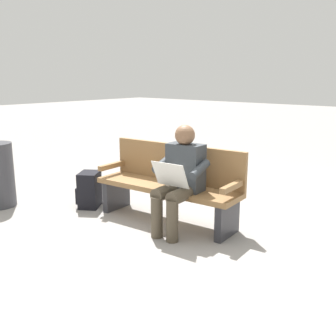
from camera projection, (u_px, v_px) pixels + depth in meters
The scene contains 4 objects.
ground_plane at pixel (167, 221), 4.72m from camera, with size 40.00×40.00×0.00m, color gray.
bench_near at pixel (170, 183), 4.67m from camera, with size 1.83×0.63×0.90m.
person_seated at pixel (180, 176), 4.28m from camera, with size 0.59×0.60×1.18m.
backpack at pixel (89, 190), 5.19m from camera, with size 0.39×0.41×0.47m.
Camera 1 is at (-2.89, 3.39, 1.69)m, focal length 42.29 mm.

